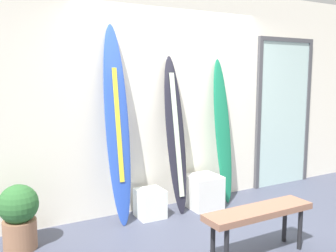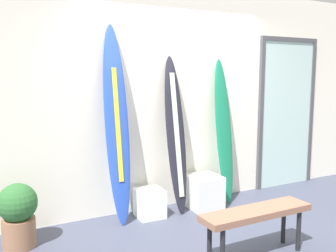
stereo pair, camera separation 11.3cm
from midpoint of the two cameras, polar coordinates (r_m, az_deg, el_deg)
The scene contains 10 objects.
ground at distance 4.11m, azimuth 8.78°, elevation -16.75°, with size 8.00×8.00×0.04m, color #424659.
wall_back at distance 4.84m, azimuth -0.39°, elevation 4.45°, with size 7.20×0.20×2.80m, color silver.
surfboard_cobalt at distance 4.22m, azimuth -8.51°, elevation -0.02°, with size 0.28×0.39×2.26m.
surfboard_charcoal at distance 4.56m, azimuth 0.45°, elevation -1.50°, with size 0.25×0.40×1.92m.
surfboard_emerald at distance 4.98m, azimuth 7.71°, elevation -0.96°, with size 0.24×0.34×1.90m.
display_block_left at distance 4.86m, azimuth 4.73°, elevation -9.91°, with size 0.41×0.41×0.41m.
display_block_center at distance 4.54m, azimuth -3.49°, elevation -11.69°, with size 0.32×0.32×0.33m.
glass_door at distance 5.94m, azimuth 16.70°, elevation 2.30°, with size 1.08×0.06×2.23m.
potted_plant at distance 3.99m, azimuth -22.56°, elevation -12.39°, with size 0.38×0.38×0.64m.
bench at distance 3.64m, azimuth 12.79°, elevation -13.08°, with size 1.12×0.28×0.46m.
Camera 1 is at (-2.38, -2.91, 1.68)m, focal length 39.95 mm.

